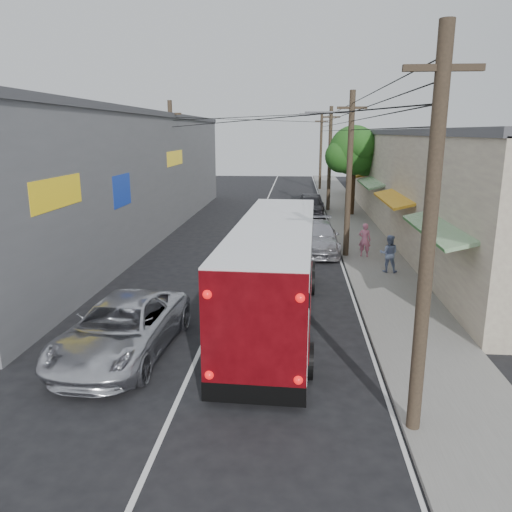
{
  "coord_description": "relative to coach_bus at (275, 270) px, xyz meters",
  "views": [
    {
      "loc": [
        2.67,
        -11.49,
        6.11
      ],
      "look_at": [
        1.22,
        6.57,
        1.59
      ],
      "focal_mm": 35.0,
      "sensor_mm": 36.0,
      "label": 1
    }
  ],
  "objects": [
    {
      "name": "sidewalk",
      "position": [
        4.47,
        15.71,
        -1.65
      ],
      "size": [
        3.0,
        80.0,
        0.12
      ],
      "primitive_type": "cube",
      "color": "slate",
      "rests_on": "ground"
    },
    {
      "name": "utility_poles",
      "position": [
        1.09,
        16.04,
        2.42
      ],
      "size": [
        11.8,
        45.28,
        8.0
      ],
      "color": "#473828",
      "rests_on": "ground"
    },
    {
      "name": "parked_car_far",
      "position": [
        1.88,
        23.8,
        -1.07
      ],
      "size": [
        1.86,
        4.03,
        1.28
      ],
      "primitive_type": "imported",
      "rotation": [
        0.0,
        0.0,
        0.14
      ],
      "color": "black",
      "rests_on": "ground"
    },
    {
      "name": "jeepney",
      "position": [
        -4.13,
        -3.14,
        -0.92
      ],
      "size": [
        2.94,
        5.79,
        1.57
      ],
      "primitive_type": "imported",
      "rotation": [
        0.0,
        0.0,
        -0.06
      ],
      "color": "silver",
      "rests_on": "ground"
    },
    {
      "name": "ground",
      "position": [
        -2.03,
        -4.29,
        -1.71
      ],
      "size": [
        120.0,
        120.0,
        0.0
      ],
      "primitive_type": "plane",
      "color": "black",
      "rests_on": "ground"
    },
    {
      "name": "pedestrian_far",
      "position": [
        4.74,
        5.77,
        -0.77
      ],
      "size": [
        0.9,
        0.76,
        1.65
      ],
      "primitive_type": "imported",
      "rotation": [
        0.0,
        0.0,
        2.96
      ],
      "color": "#8495C1",
      "rests_on": "sidewalk"
    },
    {
      "name": "coach_bus",
      "position": [
        0.0,
        0.0,
        0.0
      ],
      "size": [
        2.99,
        11.54,
        3.3
      ],
      "rotation": [
        0.0,
        0.0,
        -0.04
      ],
      "color": "white",
      "rests_on": "ground"
    },
    {
      "name": "street_tree",
      "position": [
        4.84,
        21.73,
        2.96
      ],
      "size": [
        4.4,
        4.0,
        6.6
      ],
      "color": "#3F2B19",
      "rests_on": "ground"
    },
    {
      "name": "building_left",
      "position": [
        -10.53,
        13.71,
        1.94
      ],
      "size": [
        7.2,
        36.0,
        7.25
      ],
      "color": "slate",
      "rests_on": "ground"
    },
    {
      "name": "pedestrian_near",
      "position": [
        4.05,
        8.56,
        -0.76
      ],
      "size": [
        0.69,
        0.55,
        1.66
      ],
      "primitive_type": "imported",
      "rotation": [
        0.0,
        0.0,
        2.86
      ],
      "color": "pink",
      "rests_on": "sidewalk"
    },
    {
      "name": "building_right",
      "position": [
        8.96,
        17.71,
        1.44
      ],
      "size": [
        7.09,
        40.0,
        6.25
      ],
      "color": "beige",
      "rests_on": "ground"
    },
    {
      "name": "parked_suv",
      "position": [
        1.77,
        9.85,
        -0.93
      ],
      "size": [
        2.24,
        5.37,
        1.55
      ],
      "primitive_type": "imported",
      "rotation": [
        0.0,
        0.0,
        0.01
      ],
      "color": "#ABABB3",
      "rests_on": "ground"
    },
    {
      "name": "parked_car_mid",
      "position": [
        1.77,
        21.57,
        -0.94
      ],
      "size": [
        1.85,
        4.54,
        1.54
      ],
      "primitive_type": "imported",
      "rotation": [
        0.0,
        0.0,
        -0.0
      ],
      "color": "#252429",
      "rests_on": "ground"
    }
  ]
}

